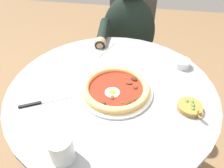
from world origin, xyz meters
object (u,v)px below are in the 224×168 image
water_glass (62,150)px  steak_knife (38,103)px  diner_person (127,57)px  cafe_chair_diner (129,44)px  olive_pan (190,107)px  fork_utensil (106,50)px  ramekin_capers (182,63)px  pizza_on_plate (116,89)px  dining_table (112,111)px

water_glass → steak_knife: 0.28m
diner_person → cafe_chair_diner: size_ratio=1.29×
water_glass → olive_pan: size_ratio=0.86×
water_glass → steak_knife: water_glass is taller
fork_utensil → ramekin_capers: bearing=78.1°
steak_knife → water_glass: bearing=42.2°
water_glass → fork_utensil: size_ratio=0.57×
pizza_on_plate → cafe_chair_diner: cafe_chair_diner is taller
diner_person → cafe_chair_diner: bearing=179.3°
steak_knife → cafe_chair_diner: size_ratio=0.22×
fork_utensil → water_glass: bearing=-0.5°
pizza_on_plate → steak_knife: bearing=-67.1°
water_glass → ramekin_capers: (-0.57, 0.40, -0.02)m
ramekin_capers → steak_knife: bearing=-57.8°
water_glass → fork_utensil: 0.66m
dining_table → pizza_on_plate: bearing=36.8°
ramekin_capers → diner_person: bearing=-143.5°
cafe_chair_diner → diner_person: bearing=-0.7°
steak_knife → dining_table: bearing=119.9°
pizza_on_plate → fork_utensil: (-0.33, -0.11, -0.02)m
pizza_on_plate → ramekin_capers: bearing=130.2°
dining_table → diner_person: bearing=-179.8°
pizza_on_plate → fork_utensil: bearing=-161.8°
olive_pan → fork_utensil: (-0.37, -0.41, -0.01)m
dining_table → water_glass: 0.42m
water_glass → diner_person: 1.04m
dining_table → cafe_chair_diner: size_ratio=1.05×
diner_person → steak_knife: bearing=-18.9°
water_glass → cafe_chair_diner: 1.17m
pizza_on_plate → cafe_chair_diner: (-0.80, -0.02, -0.24)m
cafe_chair_diner → pizza_on_plate: bearing=1.7°
dining_table → cafe_chair_diner: bearing=-180.0°
dining_table → diner_person: 0.64m
pizza_on_plate → water_glass: size_ratio=3.29×
olive_pan → diner_person: 0.83m
pizza_on_plate → ramekin_capers: size_ratio=4.04×
ramekin_capers → water_glass: bearing=-35.1°
dining_table → cafe_chair_diner: (-0.77, -0.00, -0.06)m
pizza_on_plate → olive_pan: (0.05, 0.30, -0.01)m
olive_pan → cafe_chair_diner: bearing=-159.1°
pizza_on_plate → water_glass: bearing=-19.1°
dining_table → cafe_chair_diner: 0.77m
ramekin_capers → diner_person: size_ratio=0.07×
olive_pan → water_glass: bearing=-55.7°
water_glass → diner_person: bearing=175.0°
ramekin_capers → olive_pan: olive_pan is taller
dining_table → water_glass: water_glass is taller
dining_table → water_glass: (0.36, -0.09, 0.20)m
dining_table → diner_person: diner_person is taller
water_glass → ramekin_capers: water_glass is taller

